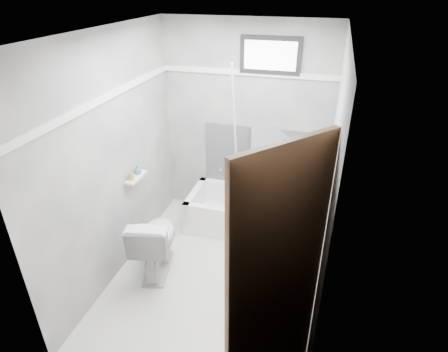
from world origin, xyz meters
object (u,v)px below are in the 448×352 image
(bathtub, at_px, (250,213))
(soap_bottle_b, at_px, (137,170))
(office_chair, at_px, (267,180))
(soap_bottle_a, at_px, (131,175))
(door, at_px, (312,328))
(toilet, at_px, (155,242))

(bathtub, distance_m, soap_bottle_b, 1.48)
(office_chair, distance_m, soap_bottle_b, 1.46)
(office_chair, relative_size, soap_bottle_a, 10.28)
(bathtub, bearing_deg, soap_bottle_b, -150.78)
(soap_bottle_a, distance_m, soap_bottle_b, 0.14)
(door, relative_size, soap_bottle_b, 19.09)
(toilet, bearing_deg, soap_bottle_b, -61.47)
(door, bearing_deg, soap_bottle_a, 142.95)
(bathtub, bearing_deg, soap_bottle_a, -145.57)
(toilet, relative_size, door, 0.36)
(office_chair, height_order, soap_bottle_b, office_chair)
(office_chair, height_order, toilet, office_chair)
(bathtub, height_order, soap_bottle_a, soap_bottle_a)
(door, bearing_deg, office_chair, 105.95)
(bathtub, bearing_deg, office_chair, 8.59)
(toilet, relative_size, soap_bottle_b, 6.93)
(toilet, height_order, door, door)
(door, height_order, soap_bottle_b, door)
(bathtub, height_order, soap_bottle_b, soap_bottle_b)
(bathtub, distance_m, toilet, 1.28)
(soap_bottle_a, bearing_deg, soap_bottle_b, 89.95)
(office_chair, height_order, door, door)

